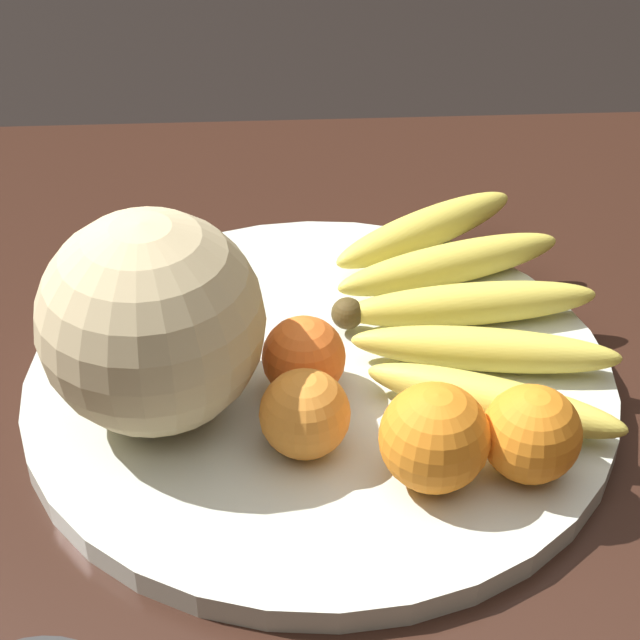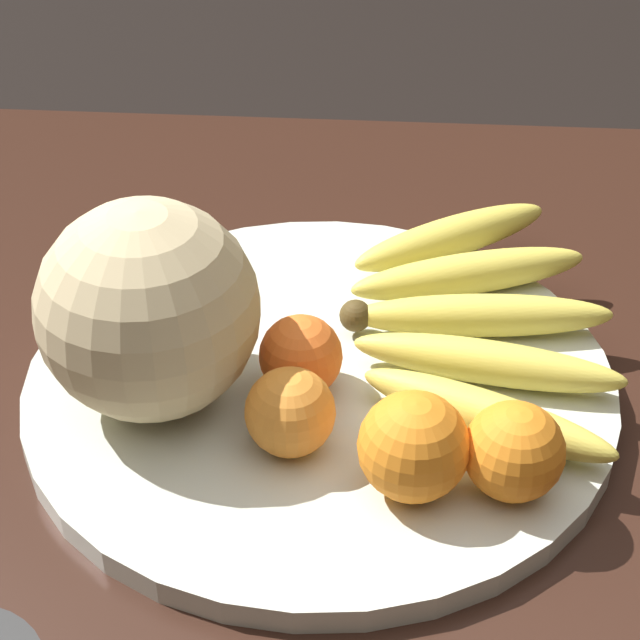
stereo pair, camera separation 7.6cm
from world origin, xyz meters
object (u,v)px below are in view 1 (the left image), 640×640
Objects in this scene: orange_front_right at (304,357)px; banana_bunch at (460,301)px; kitchen_table at (269,514)px; melon at (151,325)px; orange_front_left at (531,434)px; orange_back_left at (305,414)px; fruit_bowl at (320,383)px; orange_mid_center at (435,438)px.

banana_bunch is at bearing -147.68° from orange_front_right.
melon reaches higher than kitchen_table.
orange_front_left reaches higher than orange_back_left.
fruit_bowl is 7.26× the size of orange_front_right.
orange_mid_center is (0.06, 0.00, 0.00)m from orange_front_left.
orange_front_right is at bearing -91.66° from orange_back_left.
banana_bunch is 0.19m from orange_back_left.
melon reaches higher than orange_back_left.
orange_back_left is (-0.03, 0.05, 0.14)m from kitchen_table.
kitchen_table is at bearing -152.52° from banana_bunch.
orange_mid_center is at bearing 157.46° from melon.
fruit_bowl is at bearing -155.54° from banana_bunch.
orange_back_left reaches higher than fruit_bowl.
orange_front_right is (-0.10, -0.02, -0.05)m from melon.
orange_front_left is at bearing 163.72° from melon.
kitchen_table is 0.22m from banana_bunch.
orange_mid_center reaches higher than orange_back_left.
melon is 0.12m from orange_back_left.
kitchen_table is 20.36× the size of orange_mid_center.
fruit_bowl is 0.14m from orange_mid_center.
orange_front_left reaches higher than fruit_bowl.
banana_bunch is 4.76× the size of orange_mid_center.
kitchen_table is 0.20m from melon.
banana_bunch is 0.15m from orange_front_right.
banana_bunch is 5.26× the size of orange_front_left.
orange_mid_center reaches higher than banana_bunch.
fruit_bowl is 0.04m from orange_front_right.
fruit_bowl is 0.18m from orange_front_left.
orange_front_right is 0.83× the size of orange_mid_center.
kitchen_table is 0.12m from fruit_bowl.
orange_back_left is (0.08, -0.03, -0.01)m from orange_mid_center.
orange_front_right is at bearing -32.30° from orange_front_left.
melon is 0.26m from orange_front_left.
orange_front_left is at bearing -88.29° from banana_bunch.
banana_bunch is at bearing -132.15° from orange_back_left.
melon is 2.57× the size of orange_front_right.
orange_mid_center is 1.18× the size of orange_back_left.
orange_front_left is 0.15m from orange_back_left.
orange_front_left reaches higher than kitchen_table.
banana_bunch is at bearing -156.62° from melon.
orange_front_right is (0.14, -0.09, -0.00)m from orange_front_left.
orange_front_right is at bearing -152.00° from banana_bunch.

